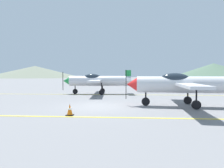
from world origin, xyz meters
name	(u,v)px	position (x,y,z in m)	size (l,w,h in m)	color
ground_plane	(98,106)	(0.00, 0.00, 0.00)	(400.00, 400.00, 0.00)	slate
apron_line_near	(88,117)	(0.00, -3.33, 0.01)	(80.00, 0.16, 0.01)	yellow
apron_line_far	(108,95)	(0.00, 7.74, 0.01)	(80.00, 0.16, 0.01)	yellow
airplane_near	(184,84)	(5.60, 0.37, 1.46)	(7.54, 8.67, 2.59)	silver
airplane_mid	(98,81)	(-1.25, 8.52, 1.46)	(7.54, 8.67, 2.59)	silver
car_sedan	(218,84)	(13.79, 13.86, 0.84)	(3.91, 4.57, 1.62)	black
traffic_cone_front	(70,110)	(-1.00, -2.98, 0.29)	(0.36, 0.36, 0.59)	black
hill_left	(35,72)	(-72.67, 143.95, 4.85)	(76.67, 76.67, 9.70)	slate
hill_centerleft	(213,71)	(67.49, 140.28, 5.53)	(65.53, 65.53, 11.07)	#4C6651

